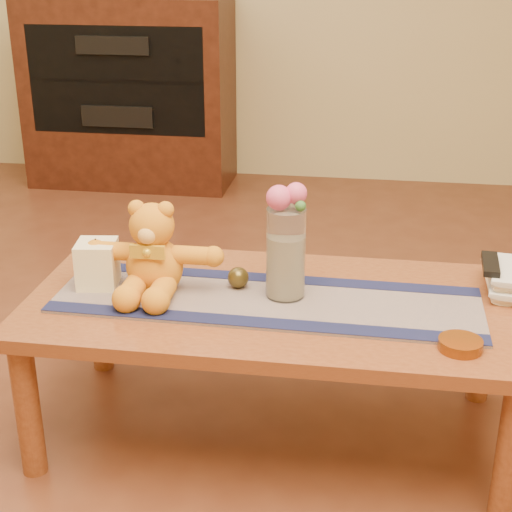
% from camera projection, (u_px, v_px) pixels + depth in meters
% --- Properties ---
extents(floor, '(5.50, 5.50, 0.00)m').
position_uv_depth(floor, '(272.00, 431.00, 2.36)').
color(floor, '#562918').
rests_on(floor, ground).
extents(coffee_table_top, '(1.40, 0.70, 0.04)m').
position_uv_depth(coffee_table_top, '(273.00, 305.00, 2.19)').
color(coffee_table_top, brown).
rests_on(coffee_table_top, floor).
extents(table_leg_fl, '(0.07, 0.07, 0.41)m').
position_uv_depth(table_leg_fl, '(28.00, 409.00, 2.10)').
color(table_leg_fl, brown).
rests_on(table_leg_fl, floor).
extents(table_leg_fr, '(0.07, 0.07, 0.41)m').
position_uv_depth(table_leg_fr, '(510.00, 454.00, 1.92)').
color(table_leg_fr, brown).
rests_on(table_leg_fr, floor).
extents(table_leg_bl, '(0.07, 0.07, 0.41)m').
position_uv_depth(table_leg_bl, '(100.00, 315.00, 2.63)').
color(table_leg_bl, brown).
rests_on(table_leg_bl, floor).
extents(table_leg_br, '(0.07, 0.07, 0.41)m').
position_uv_depth(table_leg_br, '(483.00, 343.00, 2.45)').
color(table_leg_br, brown).
rests_on(table_leg_br, floor).
extents(persian_runner, '(1.20, 0.37, 0.01)m').
position_uv_depth(persian_runner, '(267.00, 300.00, 2.17)').
color(persian_runner, '#192047').
rests_on(persian_runner, coffee_table_top).
extents(runner_border_near, '(1.20, 0.08, 0.00)m').
position_uv_depth(runner_border_near, '(258.00, 322.00, 2.03)').
color(runner_border_near, '#14183D').
rests_on(runner_border_near, persian_runner).
extents(runner_border_far, '(1.20, 0.08, 0.00)m').
position_uv_depth(runner_border_far, '(274.00, 278.00, 2.30)').
color(runner_border_far, '#14183D').
rests_on(runner_border_far, persian_runner).
extents(teddy_bear, '(0.38, 0.31, 0.25)m').
position_uv_depth(teddy_bear, '(154.00, 248.00, 2.18)').
color(teddy_bear, orange).
rests_on(teddy_bear, persian_runner).
extents(pillar_candle, '(0.13, 0.13, 0.13)m').
position_uv_depth(pillar_candle, '(97.00, 264.00, 2.23)').
color(pillar_candle, '#FFEEBB').
rests_on(pillar_candle, persian_runner).
extents(candle_wick, '(0.00, 0.00, 0.01)m').
position_uv_depth(candle_wick, '(95.00, 241.00, 2.20)').
color(candle_wick, black).
rests_on(candle_wick, pillar_candle).
extents(glass_vase, '(0.11, 0.11, 0.26)m').
position_uv_depth(glass_vase, '(286.00, 253.00, 2.14)').
color(glass_vase, silver).
rests_on(glass_vase, persian_runner).
extents(potpourri_fill, '(0.09, 0.09, 0.18)m').
position_uv_depth(potpourri_fill, '(286.00, 266.00, 2.15)').
color(potpourri_fill, beige).
rests_on(potpourri_fill, glass_vase).
extents(rose_left, '(0.07, 0.07, 0.07)m').
position_uv_depth(rose_left, '(279.00, 198.00, 2.07)').
color(rose_left, '#D44A7C').
rests_on(rose_left, glass_vase).
extents(rose_right, '(0.06, 0.06, 0.06)m').
position_uv_depth(rose_right, '(296.00, 193.00, 2.07)').
color(rose_right, '#D44A7C').
rests_on(rose_right, glass_vase).
extents(blue_flower_back, '(0.04, 0.04, 0.04)m').
position_uv_depth(blue_flower_back, '(292.00, 196.00, 2.11)').
color(blue_flower_back, '#4D57A8').
rests_on(blue_flower_back, glass_vase).
extents(blue_flower_side, '(0.04, 0.04, 0.04)m').
position_uv_depth(blue_flower_side, '(277.00, 199.00, 2.10)').
color(blue_flower_side, '#4D57A8').
rests_on(blue_flower_side, glass_vase).
extents(leaf_sprig, '(0.03, 0.03, 0.03)m').
position_uv_depth(leaf_sprig, '(300.00, 206.00, 2.06)').
color(leaf_sprig, '#33662D').
rests_on(leaf_sprig, glass_vase).
extents(bronze_ball, '(0.07, 0.07, 0.06)m').
position_uv_depth(bronze_ball, '(238.00, 277.00, 2.23)').
color(bronze_ball, '#453917').
rests_on(bronze_ball, persian_runner).
extents(book_bottom, '(0.17, 0.23, 0.02)m').
position_uv_depth(book_bottom, '(487.00, 286.00, 2.24)').
color(book_bottom, beige).
rests_on(book_bottom, coffee_table_top).
extents(book_lower, '(0.20, 0.25, 0.02)m').
position_uv_depth(book_lower, '(490.00, 281.00, 2.23)').
color(book_lower, beige).
rests_on(book_lower, book_bottom).
extents(book_upper, '(0.17, 0.23, 0.02)m').
position_uv_depth(book_upper, '(487.00, 274.00, 2.23)').
color(book_upper, beige).
rests_on(book_upper, book_lower).
extents(book_top, '(0.19, 0.24, 0.02)m').
position_uv_depth(book_top, '(491.00, 269.00, 2.22)').
color(book_top, beige).
rests_on(book_top, book_upper).
extents(tv_remote, '(0.06, 0.16, 0.02)m').
position_uv_depth(tv_remote, '(490.00, 264.00, 2.20)').
color(tv_remote, black).
rests_on(tv_remote, book_top).
extents(amber_dish, '(0.13, 0.13, 0.03)m').
position_uv_depth(amber_dish, '(460.00, 345.00, 1.91)').
color(amber_dish, '#BF5914').
rests_on(amber_dish, coffee_table_top).
extents(media_cabinet, '(1.20, 0.50, 1.10)m').
position_uv_depth(media_cabinet, '(130.00, 93.00, 4.58)').
color(media_cabinet, black).
rests_on(media_cabinet, floor).
extents(cabinet_cavity, '(1.02, 0.03, 0.61)m').
position_uv_depth(cabinet_cavity, '(116.00, 81.00, 4.32)').
color(cabinet_cavity, black).
rests_on(cabinet_cavity, media_cabinet).
extents(cabinet_shelf, '(1.02, 0.20, 0.02)m').
position_uv_depth(cabinet_shelf, '(121.00, 78.00, 4.40)').
color(cabinet_shelf, black).
rests_on(cabinet_shelf, media_cabinet).
extents(stereo_upper, '(0.42, 0.28, 0.10)m').
position_uv_depth(stereo_upper, '(120.00, 42.00, 4.34)').
color(stereo_upper, black).
rests_on(stereo_upper, media_cabinet).
extents(stereo_lower, '(0.42, 0.28, 0.12)m').
position_uv_depth(stereo_lower, '(124.00, 112.00, 4.49)').
color(stereo_lower, black).
rests_on(stereo_lower, media_cabinet).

